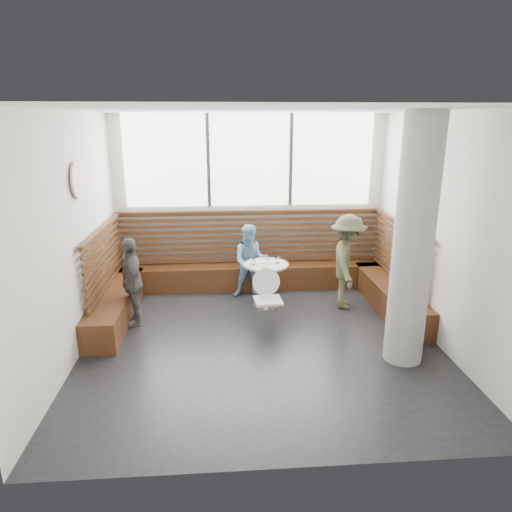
{
  "coord_description": "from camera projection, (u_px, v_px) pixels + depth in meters",
  "views": [
    {
      "loc": [
        -0.53,
        -5.93,
        3.08
      ],
      "look_at": [
        0.0,
        1.0,
        1.0
      ],
      "focal_mm": 32.0,
      "sensor_mm": 36.0,
      "label": 1
    }
  ],
  "objects": [
    {
      "name": "adult_man",
      "position": [
        347.0,
        262.0,
        7.62
      ],
      "size": [
        0.81,
        1.14,
        1.6
      ],
      "primitive_type": "imported",
      "rotation": [
        0.0,
        0.0,
        1.34
      ],
      "color": "#4C4F34",
      "rests_on": "ground"
    },
    {
      "name": "menu_card",
      "position": [
        268.0,
        266.0,
        7.5
      ],
      "size": [
        0.22,
        0.16,
        0.0
      ],
      "primitive_type": "cube",
      "rotation": [
        0.0,
        0.0,
        -0.08
      ],
      "color": "#A5C64C",
      "rests_on": "cafe_table"
    },
    {
      "name": "booth",
      "position": [
        253.0,
        275.0,
        8.16
      ],
      "size": [
        5.0,
        2.5,
        1.44
      ],
      "color": "#3F220F",
      "rests_on": "ground"
    },
    {
      "name": "glass_right",
      "position": [
        277.0,
        260.0,
        7.65
      ],
      "size": [
        0.07,
        0.07,
        0.11
      ],
      "primitive_type": "cylinder",
      "color": "white",
      "rests_on": "cafe_table"
    },
    {
      "name": "plate_far",
      "position": [
        272.0,
        261.0,
        7.73
      ],
      "size": [
        0.2,
        0.2,
        0.01
      ],
      "primitive_type": "cylinder",
      "color": "white",
      "rests_on": "cafe_table"
    },
    {
      "name": "glass_left",
      "position": [
        253.0,
        261.0,
        7.56
      ],
      "size": [
        0.08,
        0.08,
        0.12
      ],
      "primitive_type": "cylinder",
      "color": "white",
      "rests_on": "cafe_table"
    },
    {
      "name": "wall_art",
      "position": [
        77.0,
        180.0,
        6.13
      ],
      "size": [
        0.03,
        0.5,
        0.5
      ],
      "primitive_type": "cylinder",
      "rotation": [
        0.0,
        1.57,
        0.0
      ],
      "color": "white",
      "rests_on": "room"
    },
    {
      "name": "plate_near",
      "position": [
        261.0,
        261.0,
        7.72
      ],
      "size": [
        0.21,
        0.21,
        0.01
      ],
      "primitive_type": "cylinder",
      "color": "white",
      "rests_on": "cafe_table"
    },
    {
      "name": "child_left",
      "position": [
        132.0,
        282.0,
        6.99
      ],
      "size": [
        0.58,
        0.88,
        1.39
      ],
      "primitive_type": "imported",
      "rotation": [
        0.0,
        0.0,
        -1.24
      ],
      "color": "#55524D",
      "rests_on": "ground"
    },
    {
      "name": "room",
      "position": [
        262.0,
        234.0,
        6.13
      ],
      "size": [
        5.0,
        5.0,
        3.2
      ],
      "color": "silver",
      "rests_on": "ground"
    },
    {
      "name": "child_back",
      "position": [
        251.0,
        261.0,
        8.11
      ],
      "size": [
        0.67,
        0.53,
        1.33
      ],
      "primitive_type": "imported",
      "rotation": [
        0.0,
        0.0,
        -0.05
      ],
      "color": "#7BB0D5",
      "rests_on": "ground"
    },
    {
      "name": "glass_mid",
      "position": [
        268.0,
        262.0,
        7.52
      ],
      "size": [
        0.07,
        0.07,
        0.11
      ],
      "primitive_type": "cylinder",
      "color": "white",
      "rests_on": "cafe_table"
    },
    {
      "name": "concrete_column",
      "position": [
        413.0,
        243.0,
        5.69
      ],
      "size": [
        0.5,
        0.5,
        3.2
      ],
      "primitive_type": "cylinder",
      "color": "gray",
      "rests_on": "ground"
    },
    {
      "name": "cafe_chair",
      "position": [
        268.0,
        294.0,
        6.98
      ],
      "size": [
        0.43,
        0.42,
        0.89
      ],
      "rotation": [
        0.0,
        0.0,
        0.08
      ],
      "color": "white",
      "rests_on": "ground"
    },
    {
      "name": "cafe_table",
      "position": [
        266.0,
        276.0,
        7.69
      ],
      "size": [
        0.75,
        0.75,
        0.77
      ],
      "color": "silver",
      "rests_on": "ground"
    }
  ]
}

